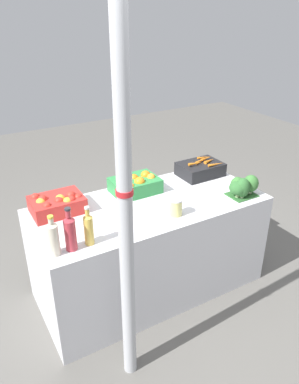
% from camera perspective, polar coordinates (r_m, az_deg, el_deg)
% --- Properties ---
extents(ground_plane, '(10.00, 10.00, 0.00)m').
position_cam_1_polar(ground_plane, '(3.35, 0.00, -14.05)').
color(ground_plane, '#605E59').
extents(market_table, '(1.81, 0.82, 0.81)m').
position_cam_1_polar(market_table, '(3.10, 0.00, -8.37)').
color(market_table, silver).
rests_on(market_table, ground_plane).
extents(support_pole, '(0.09, 0.09, 2.41)m').
position_cam_1_polar(support_pole, '(1.98, -3.73, -3.08)').
color(support_pole, '#B7BABF').
rests_on(support_pole, ground_plane).
extents(apple_crate, '(0.38, 0.28, 0.15)m').
position_cam_1_polar(apple_crate, '(2.83, -13.90, -1.73)').
color(apple_crate, red).
rests_on(apple_crate, market_table).
extents(orange_crate, '(0.38, 0.28, 0.16)m').
position_cam_1_polar(orange_crate, '(3.04, -2.22, 1.21)').
color(orange_crate, '#2D8442').
rests_on(orange_crate, market_table).
extents(carrot_crate, '(0.38, 0.28, 0.15)m').
position_cam_1_polar(carrot_crate, '(3.38, 7.77, 3.51)').
color(carrot_crate, black).
rests_on(carrot_crate, market_table).
extents(broccoli_pile, '(0.26, 0.18, 0.17)m').
position_cam_1_polar(broccoli_pile, '(3.05, 13.96, 0.81)').
color(broccoli_pile, '#2D602D').
rests_on(broccoli_pile, market_table).
extents(juice_bottle_cloudy, '(0.07, 0.07, 0.27)m').
position_cam_1_polar(juice_bottle_cloudy, '(2.34, -14.47, -6.82)').
color(juice_bottle_cloudy, beige).
rests_on(juice_bottle_cloudy, market_table).
extents(juice_bottle_ruby, '(0.07, 0.07, 0.30)m').
position_cam_1_polar(juice_bottle_ruby, '(2.36, -12.00, -6.01)').
color(juice_bottle_ruby, '#B2333D').
rests_on(juice_bottle_ruby, market_table).
extents(juice_bottle_golden, '(0.06, 0.06, 0.27)m').
position_cam_1_polar(juice_bottle_golden, '(2.40, -9.27, -5.50)').
color(juice_bottle_golden, gold).
rests_on(juice_bottle_golden, market_table).
extents(pickle_jar, '(0.09, 0.09, 0.13)m').
position_cam_1_polar(pickle_jar, '(2.71, 4.07, -2.28)').
color(pickle_jar, '#D1CC75').
rests_on(pickle_jar, market_table).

